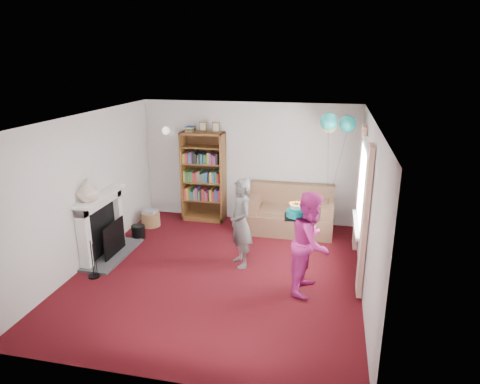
% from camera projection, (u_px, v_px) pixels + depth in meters
% --- Properties ---
extents(ground, '(5.00, 5.00, 0.00)m').
position_uv_depth(ground, '(218.00, 272.00, 6.98)').
color(ground, '#35070E').
rests_on(ground, ground).
extents(wall_back, '(4.50, 0.02, 2.50)m').
position_uv_depth(wall_back, '(249.00, 162.00, 8.94)').
color(wall_back, silver).
rests_on(wall_back, ground).
extents(wall_left, '(0.02, 5.00, 2.50)m').
position_uv_depth(wall_left, '(85.00, 190.00, 7.07)').
color(wall_left, silver).
rests_on(wall_left, ground).
extents(wall_right, '(0.02, 5.00, 2.50)m').
position_uv_depth(wall_right, '(369.00, 210.00, 6.14)').
color(wall_right, silver).
rests_on(wall_right, ground).
extents(ceiling, '(4.50, 5.00, 0.01)m').
position_uv_depth(ceiling, '(216.00, 118.00, 6.23)').
color(ceiling, white).
rests_on(ceiling, wall_back).
extents(fireplace, '(0.55, 1.80, 1.12)m').
position_uv_depth(fireplace, '(105.00, 228.00, 7.43)').
color(fireplace, '#3F3F42').
rests_on(fireplace, ground).
extents(window_bay, '(0.14, 2.02, 2.20)m').
position_uv_depth(window_bay, '(362.00, 200.00, 6.73)').
color(window_bay, white).
rests_on(window_bay, ground).
extents(wall_sconce, '(0.16, 0.23, 0.16)m').
position_uv_depth(wall_sconce, '(166.00, 131.00, 8.97)').
color(wall_sconce, gold).
rests_on(wall_sconce, ground).
extents(bookcase, '(0.89, 0.42, 2.10)m').
position_uv_depth(bookcase, '(204.00, 177.00, 9.03)').
color(bookcase, '#472B14').
rests_on(bookcase, ground).
extents(sofa, '(1.71, 0.90, 0.90)m').
position_uv_depth(sofa, '(290.00, 214.00, 8.62)').
color(sofa, brown).
rests_on(sofa, ground).
extents(wicker_basket, '(0.39, 0.39, 0.35)m').
position_uv_depth(wicker_basket, '(151.00, 218.00, 8.86)').
color(wicker_basket, '#9E734A').
rests_on(wicker_basket, ground).
extents(person_striped, '(0.60, 0.66, 1.51)m').
position_uv_depth(person_striped, '(241.00, 223.00, 7.02)').
color(person_striped, black).
rests_on(person_striped, ground).
extents(person_magenta, '(0.70, 0.84, 1.55)m').
position_uv_depth(person_magenta, '(311.00, 242.00, 6.23)').
color(person_magenta, '#C72788').
rests_on(person_magenta, ground).
extents(birthday_cake, '(0.32, 0.32, 0.22)m').
position_uv_depth(birthday_cake, '(296.00, 213.00, 6.25)').
color(birthday_cake, black).
rests_on(birthday_cake, ground).
extents(balloons, '(0.64, 0.69, 1.77)m').
position_uv_depth(balloons, '(335.00, 124.00, 7.64)').
color(balloons, '#3F3F3F').
rests_on(balloons, ground).
extents(mantel_vase, '(0.46, 0.46, 0.36)m').
position_uv_depth(mantel_vase, '(88.00, 190.00, 6.88)').
color(mantel_vase, beige).
rests_on(mantel_vase, fireplace).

